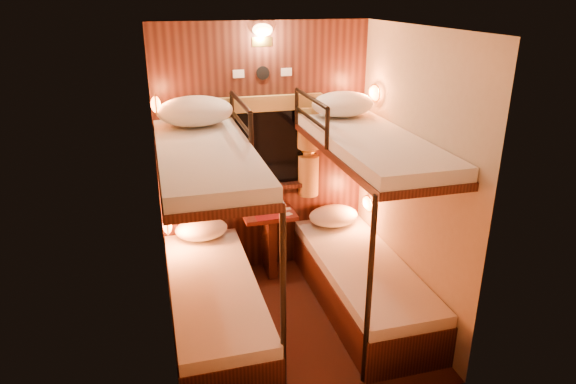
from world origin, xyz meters
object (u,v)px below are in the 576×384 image
object	(u,v)px
bunk_right	(363,250)
bottle_left	(253,201)
bottle_right	(273,202)
bunk_left	(213,270)
table	(269,235)

from	to	relation	value
bunk_right	bottle_left	size ratio (longest dim) A/B	7.56
bottle_left	bottle_right	bearing A→B (deg)	-5.31
bunk_left	bottle_right	bearing A→B (deg)	49.99
bottle_left	bottle_right	xyz separation A→B (m)	(0.19, -0.02, -0.02)
bunk_left	bunk_right	world-z (taller)	same
table	bottle_left	world-z (taller)	bottle_left
bunk_left	bunk_right	distance (m)	1.30
bunk_right	table	distance (m)	1.02
bunk_left	bottle_right	world-z (taller)	bunk_left
bunk_left	table	distance (m)	1.02
bunk_left	table	bearing A→B (deg)	50.33
table	bottle_right	xyz separation A→B (m)	(0.05, 0.05, 0.32)
table	bottle_left	size ratio (longest dim) A/B	2.61
bunk_right	table	size ratio (longest dim) A/B	2.90
table	bottle_left	distance (m)	0.38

